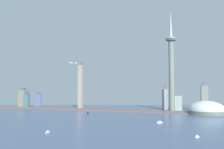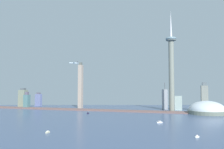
% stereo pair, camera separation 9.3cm
% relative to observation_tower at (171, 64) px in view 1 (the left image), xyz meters
% --- Properties ---
extents(waterfront_pier, '(861.50, 52.18, 2.46)m').
position_rel_observation_tower_xyz_m(waterfront_pier, '(-225.15, -36.97, -150.97)').
color(waterfront_pier, '#775954').
rests_on(waterfront_pier, ground).
extents(observation_tower, '(35.14, 35.14, 326.13)m').
position_rel_observation_tower_xyz_m(observation_tower, '(0.00, 0.00, 0.00)').
color(observation_tower, gray).
rests_on(observation_tower, ground).
extents(stadium_dome, '(107.64, 107.64, 54.38)m').
position_rel_observation_tower_xyz_m(stadium_dome, '(99.37, -45.17, -142.65)').
color(stadium_dome, slate).
rests_on(stadium_dome, ground).
extents(skyscraper_0, '(20.02, 24.96, 93.05)m').
position_rel_observation_tower_xyz_m(skyscraper_0, '(99.07, 11.46, -109.08)').
color(skyscraper_0, gray).
rests_on(skyscraper_0, ground).
extents(skyscraper_1, '(23.03, 25.49, 47.53)m').
position_rel_observation_tower_xyz_m(skyscraper_1, '(20.21, 47.57, -128.44)').
color(skyscraper_1, '#AAC1B9').
rests_on(skyscraper_1, ground).
extents(skyscraper_2, '(18.69, 18.30, 59.15)m').
position_rel_observation_tower_xyz_m(skyscraper_2, '(-529.34, -14.04, -125.84)').
color(skyscraper_2, slate).
rests_on(skyscraper_2, ground).
extents(skyscraper_3, '(19.55, 12.61, 93.18)m').
position_rel_observation_tower_xyz_m(skyscraper_3, '(-24.91, 59.64, -117.40)').
color(skyscraper_3, '#A1A6AD').
rests_on(skyscraper_3, ground).
extents(skyscraper_4, '(14.05, 17.51, 168.13)m').
position_rel_observation_tower_xyz_m(skyscraper_4, '(-325.90, 21.17, -71.16)').
color(skyscraper_4, '#A79687').
rests_on(skyscraper_4, ground).
extents(skyscraper_5, '(26.94, 25.62, 73.20)m').
position_rel_observation_tower_xyz_m(skyscraper_5, '(-558.42, 1.91, -117.85)').
color(skyscraper_5, gray).
rests_on(skyscraper_5, ground).
extents(skyscraper_6, '(24.31, 15.04, 54.87)m').
position_rel_observation_tower_xyz_m(skyscraper_6, '(-531.56, 65.25, -126.67)').
color(skyscraper_6, '#6C77A8').
rests_on(skyscraper_6, ground).
extents(boat_0, '(3.68, 9.06, 3.72)m').
position_rel_observation_tower_xyz_m(boat_0, '(-192.98, -416.76, -150.79)').
color(boat_0, beige).
rests_on(boat_0, ground).
extents(boat_2, '(13.86, 11.41, 4.75)m').
position_rel_observation_tower_xyz_m(boat_2, '(-19.66, -253.48, -150.45)').
color(boat_2, silver).
rests_on(boat_2, ground).
extents(boat_3, '(6.79, 2.44, 9.38)m').
position_rel_observation_tower_xyz_m(boat_3, '(-233.91, -133.38, -150.56)').
color(boat_3, '#1E1439').
rests_on(boat_3, ground).
extents(boat_6, '(7.14, 6.07, 3.82)m').
position_rel_observation_tower_xyz_m(boat_6, '(47.60, -385.67, -150.77)').
color(boat_6, white).
rests_on(boat_6, ground).
extents(airplane, '(29.00, 28.53, 8.22)m').
position_rel_observation_tower_xyz_m(airplane, '(-327.90, -33.96, 8.89)').
color(airplane, silver).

